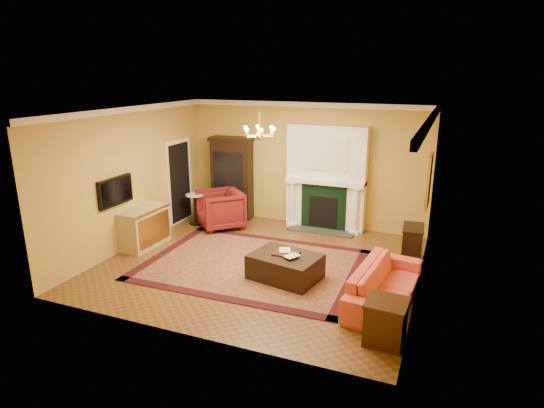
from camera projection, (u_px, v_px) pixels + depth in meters
The scene contains 26 objects.
floor at pixel (260, 264), 9.09m from camera, with size 6.00×5.50×0.02m, color brown.
ceiling at pixel (259, 111), 8.24m from camera, with size 6.00×5.50×0.02m, color silver.
wall_back at pixel (305, 164), 11.12m from camera, with size 6.00×0.02×3.00m, color gold.
wall_front at pixel (180, 238), 6.21m from camera, with size 6.00×0.02×3.00m, color gold.
wall_left at pixel (131, 178), 9.75m from camera, with size 0.02×5.50×3.00m, color gold.
wall_right at pixel (425, 208), 7.58m from camera, with size 0.02×5.50×3.00m, color gold.
fireplace at pixel (326, 180), 10.82m from camera, with size 1.90×0.70×2.50m.
crown_molding at pixel (278, 110), 9.11m from camera, with size 6.00×5.50×0.12m.
doorway at pixel (179, 181), 11.37m from camera, with size 0.08×1.05×2.10m.
tv_panel at pixel (115, 191), 9.23m from camera, with size 0.09×0.95×0.58m.
gilt_mirror at pixel (429, 181), 8.80m from camera, with size 0.06×0.76×1.05m.
chandelier at pixel (259, 133), 8.35m from camera, with size 0.63×0.55×0.53m.
oriental_rug at pixel (253, 264), 9.02m from camera, with size 4.16×3.12×0.02m, color #46110F.
china_cabinet at pixel (232, 180), 11.69m from camera, with size 1.01×0.46×2.02m, color black.
wingback_armchair at pixel (220, 208), 11.03m from camera, with size 0.99×0.93×1.02m, color maroon.
pedestal_table at pixel (195, 207), 11.30m from camera, with size 0.43×0.43×0.77m.
commode at pixel (144, 227), 9.88m from camera, with size 0.54×1.15×0.86m, color #BDB18A.
coral_sofa at pixel (386, 279), 7.46m from camera, with size 2.16×0.63×0.85m, color #DB5745.
end_table at pixel (386, 323), 6.37m from camera, with size 0.53×0.53×0.61m, color #3B1A10.
console_table at pixel (412, 245), 9.05m from camera, with size 0.37×0.65×0.73m, color black.
leather_ottoman at pixel (285, 266), 8.36m from camera, with size 1.22×0.88×0.45m, color black.
ottoman_tray at pixel (286, 253), 8.33m from camera, with size 0.45×0.35×0.03m, color black.
book_a at pixel (279, 244), 8.36m from camera, with size 0.20×0.03×0.27m, color gray.
book_b at pixel (288, 248), 8.19m from camera, with size 0.20×0.02×0.27m, color gray.
topiary_left at pixel (297, 167), 10.97m from camera, with size 0.16×0.16×0.44m.
topiary_right at pixel (351, 172), 10.50m from camera, with size 0.15×0.15×0.39m.
Camera 1 is at (3.35, -7.69, 3.70)m, focal length 30.00 mm.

